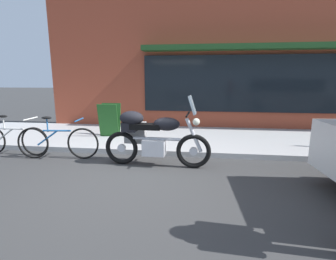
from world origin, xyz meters
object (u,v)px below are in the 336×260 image
object	(u,v)px
parked_bicycle	(58,142)
second_bicycle_by_cafe	(13,139)
sandwich_board_sign	(110,120)
touring_motorcycle	(151,135)

from	to	relation	value
parked_bicycle	second_bicycle_by_cafe	size ratio (longest dim) A/B	1.03
parked_bicycle	sandwich_board_sign	world-z (taller)	sandwich_board_sign
touring_motorcycle	parked_bicycle	world-z (taller)	touring_motorcycle
sandwich_board_sign	second_bicycle_by_cafe	size ratio (longest dim) A/B	0.53
second_bicycle_by_cafe	touring_motorcycle	bearing A→B (deg)	-5.08
touring_motorcycle	sandwich_board_sign	bearing A→B (deg)	128.74
touring_motorcycle	sandwich_board_sign	size ratio (longest dim) A/B	2.34
sandwich_board_sign	second_bicycle_by_cafe	xyz separation A→B (m)	(-1.69, -1.66, -0.22)
touring_motorcycle	parked_bicycle	bearing A→B (deg)	175.86
touring_motorcycle	second_bicycle_by_cafe	bearing A→B (deg)	174.92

